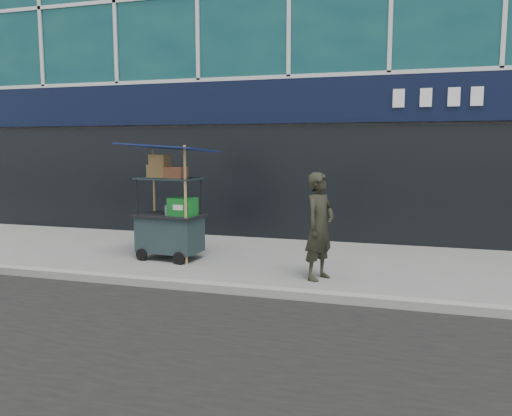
% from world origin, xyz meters
% --- Properties ---
extents(ground, '(80.00, 80.00, 0.00)m').
position_xyz_m(ground, '(0.00, 0.00, 0.00)').
color(ground, slate).
rests_on(ground, ground).
extents(curb, '(80.00, 0.18, 0.12)m').
position_xyz_m(curb, '(0.00, -0.20, 0.06)').
color(curb, gray).
rests_on(curb, ground).
extents(vendor_cart, '(1.62, 1.23, 2.04)m').
position_xyz_m(vendor_cart, '(-1.56, 1.47, 0.72)').
color(vendor_cart, '#1A2B2D').
rests_on(vendor_cart, ground).
extents(vendor_man, '(0.59, 0.69, 1.60)m').
position_xyz_m(vendor_man, '(1.16, 0.86, 0.80)').
color(vendor_man, black).
rests_on(vendor_man, ground).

